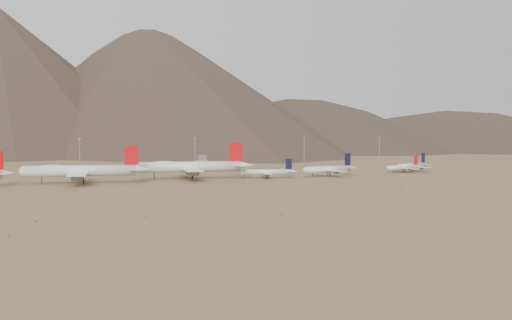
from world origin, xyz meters
name	(u,v)px	position (x,y,z in m)	size (l,w,h in m)	color
ground	(223,183)	(0.00, 0.00, 0.00)	(3000.00, 3000.00, 0.00)	olive
mountain_ridge	(43,67)	(0.00, 900.00, 150.00)	(4400.00, 1000.00, 300.00)	#48382B
widebody_centre	(82,171)	(-76.90, 30.21, 7.77)	(74.87, 58.77, 22.55)	silver
widebody_east	(191,167)	(-7.00, 37.92, 8.08)	(78.21, 61.12, 23.43)	silver
narrowbody_a	(268,172)	(41.91, 24.83, 4.11)	(37.03, 27.56, 12.67)	silver
narrowbody_b	(329,169)	(87.10, 22.13, 5.01)	(46.46, 33.92, 15.45)	silver
narrowbody_c	(404,167)	(158.24, 32.99, 4.02)	(37.14, 27.22, 12.40)	silver
narrowbody_d	(413,166)	(170.38, 38.23, 4.56)	(40.57, 30.38, 14.05)	silver
control_tower	(202,164)	(30.00, 120.00, 5.32)	(8.00, 8.00, 12.00)	#9D896A
mast_west	(80,154)	(-62.12, 127.13, 14.20)	(2.00, 0.60, 25.70)	gray
mast_centre	(195,153)	(22.77, 115.57, 14.20)	(2.00, 0.60, 25.70)	gray
mast_east	(304,150)	(130.33, 135.96, 14.20)	(2.00, 0.60, 25.70)	gray
mast_far_east	(379,150)	(197.88, 119.72, 14.20)	(2.00, 0.60, 25.70)	gray
desert_scrub	(327,194)	(20.17, -85.77, 0.32)	(442.65, 145.29, 0.94)	olive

